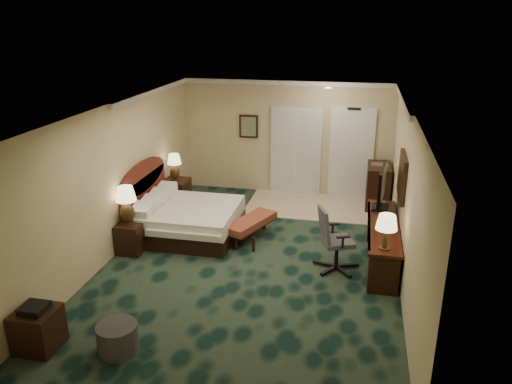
% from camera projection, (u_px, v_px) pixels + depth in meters
% --- Properties ---
extents(floor, '(5.00, 7.50, 0.00)m').
position_uv_depth(floor, '(253.00, 261.00, 8.85)').
color(floor, black).
rests_on(floor, ground).
extents(ceiling, '(5.00, 7.50, 0.00)m').
position_uv_depth(ceiling, '(252.00, 110.00, 7.94)').
color(ceiling, white).
rests_on(ceiling, wall_back).
extents(wall_back, '(5.00, 0.00, 2.70)m').
position_uv_depth(wall_back, '(286.00, 138.00, 11.85)').
color(wall_back, '#B1A58C').
rests_on(wall_back, ground).
extents(wall_front, '(5.00, 0.00, 2.70)m').
position_uv_depth(wall_front, '(172.00, 312.00, 4.94)').
color(wall_front, '#B1A58C').
rests_on(wall_front, ground).
extents(wall_left, '(0.00, 7.50, 2.70)m').
position_uv_depth(wall_left, '(115.00, 180.00, 8.88)').
color(wall_left, '#B1A58C').
rests_on(wall_left, ground).
extents(wall_right, '(0.00, 7.50, 2.70)m').
position_uv_depth(wall_right, '(406.00, 200.00, 7.91)').
color(wall_right, '#B1A58C').
rests_on(wall_right, ground).
extents(crown_molding, '(5.00, 7.50, 0.10)m').
position_uv_depth(crown_molding, '(252.00, 113.00, 7.96)').
color(crown_molding, silver).
rests_on(crown_molding, wall_back).
extents(tile_patch, '(3.20, 1.70, 0.01)m').
position_uv_depth(tile_patch, '(318.00, 206.00, 11.35)').
color(tile_patch, beige).
rests_on(tile_patch, ground).
extents(headboard, '(0.12, 2.00, 1.40)m').
position_uv_depth(headboard, '(144.00, 195.00, 10.01)').
color(headboard, '#4E1A11').
rests_on(headboard, ground).
extents(entry_door, '(1.02, 0.06, 2.18)m').
position_uv_depth(entry_door, '(351.00, 154.00, 11.62)').
color(entry_door, silver).
rests_on(entry_door, ground).
extents(closet_doors, '(1.20, 0.06, 2.10)m').
position_uv_depth(closet_doors, '(296.00, 151.00, 11.87)').
color(closet_doors, silver).
rests_on(closet_doors, ground).
extents(wall_art, '(0.45, 0.06, 0.55)m').
position_uv_depth(wall_art, '(249.00, 126.00, 11.90)').
color(wall_art, '#4E635B').
rests_on(wall_art, wall_back).
extents(wall_mirror, '(0.05, 0.95, 0.75)m').
position_uv_depth(wall_mirror, '(402.00, 177.00, 8.40)').
color(wall_mirror, white).
rests_on(wall_mirror, wall_right).
extents(bed, '(1.88, 1.74, 0.60)m').
position_uv_depth(bed, '(189.00, 221.00, 9.82)').
color(bed, silver).
rests_on(bed, ground).
extents(nightstand_near, '(0.45, 0.51, 0.56)m').
position_uv_depth(nightstand_near, '(131.00, 237.00, 9.13)').
color(nightstand_near, black).
rests_on(nightstand_near, ground).
extents(nightstand_far, '(0.52, 0.60, 0.65)m').
position_uv_depth(nightstand_far, '(177.00, 194.00, 11.18)').
color(nightstand_far, black).
rests_on(nightstand_far, ground).
extents(lamp_near, '(0.38, 0.38, 0.70)m').
position_uv_depth(lamp_near, '(127.00, 205.00, 8.93)').
color(lamp_near, black).
rests_on(lamp_near, nightstand_near).
extents(lamp_far, '(0.38, 0.38, 0.59)m').
position_uv_depth(lamp_far, '(175.00, 167.00, 11.00)').
color(lamp_far, black).
rests_on(lamp_far, nightstand_far).
extents(bed_bench, '(0.88, 1.31, 0.42)m').
position_uv_depth(bed_bench, '(251.00, 229.00, 9.66)').
color(bed_bench, maroon).
rests_on(bed_bench, ground).
extents(ottoman, '(0.65, 0.65, 0.38)m').
position_uv_depth(ottoman, '(118.00, 338.00, 6.44)').
color(ottoman, '#2F3035').
rests_on(ottoman, ground).
extents(side_table, '(0.52, 0.52, 0.56)m').
position_uv_depth(side_table, '(38.00, 329.00, 6.47)').
color(side_table, black).
rests_on(side_table, ground).
extents(desk, '(0.52, 2.43, 0.70)m').
position_uv_depth(desk, '(382.00, 243.00, 8.75)').
color(desk, black).
rests_on(desk, ground).
extents(tv, '(0.21, 1.04, 0.81)m').
position_uv_depth(tv, '(382.00, 188.00, 9.20)').
color(tv, black).
rests_on(tv, desk).
extents(desk_lamp, '(0.38, 0.38, 0.58)m').
position_uv_depth(desk_lamp, '(386.00, 232.00, 7.62)').
color(desk_lamp, black).
rests_on(desk_lamp, desk).
extents(desk_chair, '(0.84, 0.81, 1.13)m').
position_uv_depth(desk_chair, '(337.00, 239.00, 8.40)').
color(desk_chair, '#403E4A').
rests_on(desk_chair, ground).
extents(minibar, '(0.51, 0.92, 0.97)m').
position_uv_depth(minibar, '(378.00, 186.00, 11.21)').
color(minibar, black).
rests_on(minibar, ground).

